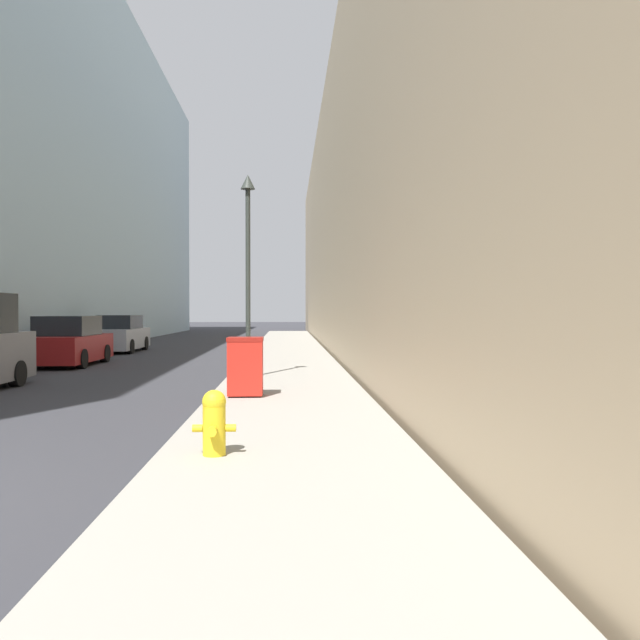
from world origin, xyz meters
The scene contains 7 objects.
sidewalk_right centered at (5.27, 18.00, 0.08)m, with size 3.23×60.00×0.15m.
building_right_stone centered at (12.98, 26.00, 6.31)m, with size 12.00×60.00×12.61m.
fire_hydrant centered at (4.36, 2.34, 0.56)m, with size 0.51×0.40×0.77m.
trash_bin centered at (4.39, 7.43, 0.76)m, with size 0.71×0.60×1.18m.
lamppost centered at (4.22, 10.99, 3.30)m, with size 0.37×0.37×5.19m.
parked_sedan_near centered at (-2.25, 16.58, 0.77)m, with size 1.96×4.25×1.68m.
parked_sedan_far centered at (-2.37, 23.63, 0.77)m, with size 1.80×4.55×1.67m.
Camera 1 is at (5.23, -5.04, 1.85)m, focal length 35.00 mm.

